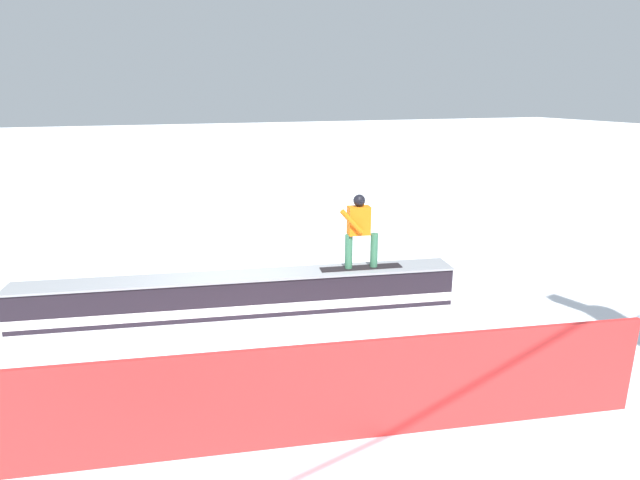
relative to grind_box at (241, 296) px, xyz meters
The scene contains 4 objects.
ground_plane 0.34m from the grind_box, ahead, with size 120.00×120.00×0.00m, color white.
grind_box is the anchor object (origin of this frame).
snowboarder 2.50m from the grind_box, behind, with size 1.57×0.50×1.41m.
safety_fence 3.96m from the grind_box, 90.00° to the left, with size 8.23×0.06×1.26m, color red.
Camera 1 is at (1.64, 8.87, 3.95)m, focal length 29.28 mm.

